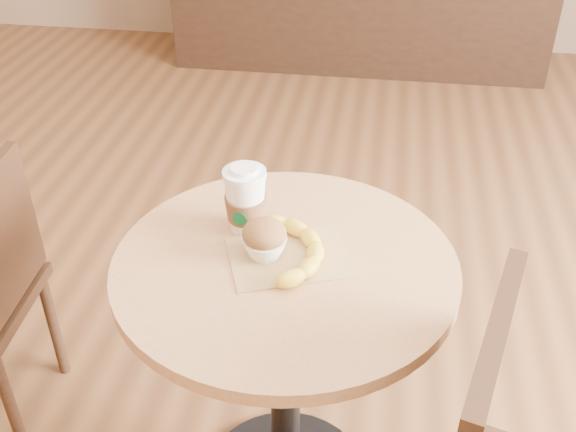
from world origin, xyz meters
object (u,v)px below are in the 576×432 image
Objects in this scene: coffee_cup at (245,202)px; muffin at (264,239)px; cafe_table at (285,339)px; banana at (291,250)px.

coffee_cup is 1.66× the size of muffin.
cafe_table is at bearing -39.88° from coffee_cup.
cafe_table is 0.26m from muffin.
cafe_table is 0.24m from banana.
coffee_cup is 0.11m from muffin.
coffee_cup reaches higher than banana.
coffee_cup is at bearing 127.28° from banana.
banana is (0.01, 0.01, 0.24)m from cafe_table.
banana is at bearing 38.04° from cafe_table.
coffee_cup is at bearing 135.34° from cafe_table.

